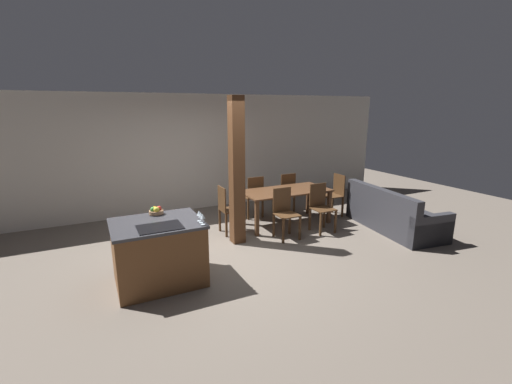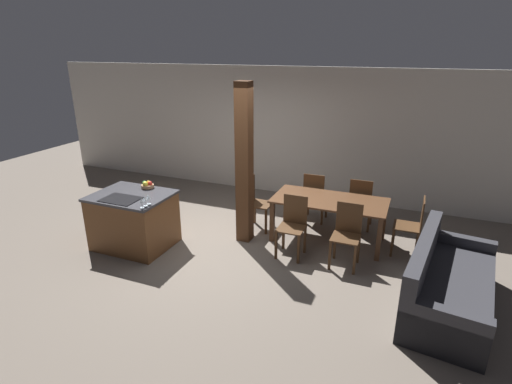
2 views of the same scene
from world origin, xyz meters
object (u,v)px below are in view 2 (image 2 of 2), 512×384
(wine_glass_near, at_px, (141,201))
(dining_chair_head_end, at_px, (256,202))
(wine_glass_middle, at_px, (145,199))
(dining_chair_near_left, at_px, (293,225))
(dining_chair_foot_end, at_px, (412,225))
(fruit_bowl, at_px, (147,185))
(kitchen_island, at_px, (134,220))
(dining_chair_far_left, at_px, (315,196))
(wine_glass_far, at_px, (148,197))
(dining_chair_far_right, at_px, (361,202))
(dining_table, at_px, (329,205))
(dining_chair_near_right, at_px, (347,234))
(timber_post, at_px, (244,165))
(couch, at_px, (447,287))

(wine_glass_near, distance_m, dining_chair_head_end, 2.12)
(wine_glass_middle, height_order, dining_chair_near_left, wine_glass_middle)
(dining_chair_foot_end, bearing_deg, dining_chair_near_left, -68.41)
(fruit_bowl, height_order, wine_glass_middle, wine_glass_middle)
(kitchen_island, relative_size, wine_glass_middle, 7.94)
(dining_chair_head_end, bearing_deg, dining_chair_far_left, -52.49)
(wine_glass_far, distance_m, dining_chair_near_left, 2.20)
(kitchen_island, xyz_separation_m, dining_chair_near_left, (2.45, 0.69, 0.05))
(dining_chair_far_left, bearing_deg, dining_chair_near_left, 90.00)
(dining_chair_far_right, height_order, dining_chair_foot_end, same)
(wine_glass_near, bearing_deg, dining_table, 37.19)
(wine_glass_middle, bearing_deg, dining_chair_foot_end, 25.03)
(wine_glass_near, distance_m, dining_chair_far_right, 3.71)
(dining_chair_far_left, bearing_deg, wine_glass_near, 51.82)
(wine_glass_near, distance_m, dining_chair_near_right, 3.00)
(dining_chair_far_right, bearing_deg, wine_glass_middle, 40.74)
(dining_chair_far_left, bearing_deg, dining_chair_foot_end, 158.41)
(wine_glass_near, relative_size, dining_chair_head_end, 0.16)
(fruit_bowl, bearing_deg, wine_glass_middle, -55.30)
(fruit_bowl, relative_size, dining_chair_far_right, 0.22)
(timber_post, bearing_deg, couch, -13.94)
(dining_table, bearing_deg, wine_glass_near, -142.81)
(dining_table, relative_size, dining_chair_far_left, 1.95)
(wine_glass_far, height_order, couch, wine_glass_far)
(dining_chair_foot_end, bearing_deg, dining_chair_far_left, -111.59)
(wine_glass_far, relative_size, timber_post, 0.06)
(dining_chair_near_left, height_order, dining_chair_far_right, same)
(wine_glass_near, relative_size, dining_table, 0.08)
(wine_glass_near, xyz_separation_m, timber_post, (1.04, 1.28, 0.29))
(fruit_bowl, distance_m, dining_chair_foot_end, 4.24)
(dining_table, height_order, dining_chair_head_end, dining_chair_head_end)
(wine_glass_near, height_order, couch, wine_glass_near)
(wine_glass_middle, height_order, couch, wine_glass_middle)
(wine_glass_near, bearing_deg, dining_chair_near_left, 29.73)
(dining_chair_foot_end, xyz_separation_m, timber_post, (-2.59, -0.49, 0.80))
(dining_chair_near_left, relative_size, dining_chair_far_right, 1.00)
(fruit_bowl, height_order, dining_table, fruit_bowl)
(kitchen_island, xyz_separation_m, dining_chair_near_right, (3.27, 0.69, 0.05))
(wine_glass_middle, xyz_separation_m, dining_chair_foot_end, (3.62, 1.69, -0.51))
(kitchen_island, xyz_separation_m, wine_glass_near, (0.53, -0.41, 0.56))
(dining_chair_head_end, bearing_deg, timber_post, 179.13)
(dining_table, bearing_deg, kitchen_island, -154.49)
(dining_chair_far_left, bearing_deg, dining_table, 121.47)
(wine_glass_near, bearing_deg, dining_chair_near_right, 21.79)
(kitchen_island, distance_m, couch, 4.62)
(kitchen_island, relative_size, dining_chair_far_right, 1.27)
(wine_glass_far, xyz_separation_m, dining_chair_far_left, (1.92, 2.29, -0.51))
(couch, height_order, timber_post, timber_post)
(fruit_bowl, height_order, dining_chair_near_left, fruit_bowl)
(dining_table, relative_size, timber_post, 0.71)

